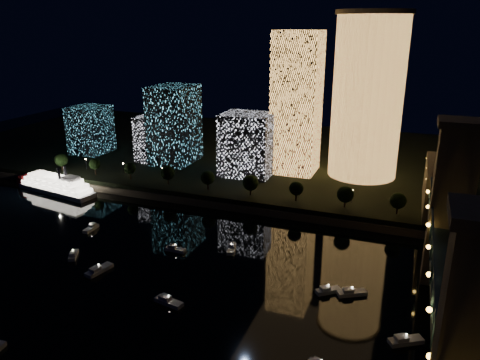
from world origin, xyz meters
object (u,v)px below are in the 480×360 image
object	(u,v)px
tower_cylindrical	(368,96)
tower_rectangular	(297,104)
riverboat	(53,185)
truss_bridge	(455,320)

from	to	relation	value
tower_cylindrical	tower_rectangular	size ratio (longest dim) A/B	1.13
riverboat	truss_bridge	bearing A→B (deg)	-22.34
truss_bridge	riverboat	bearing A→B (deg)	157.66
tower_rectangular	truss_bridge	size ratio (longest dim) A/B	0.25
tower_rectangular	tower_cylindrical	bearing A→B (deg)	9.01
truss_bridge	riverboat	xyz separation A→B (m)	(-167.26, 68.73, -12.77)
riverboat	tower_rectangular	bearing A→B (deg)	29.20
tower_rectangular	riverboat	xyz separation A→B (m)	(-101.01, -56.46, -35.10)
tower_cylindrical	truss_bridge	world-z (taller)	tower_cylindrical
tower_cylindrical	riverboat	world-z (taller)	tower_cylindrical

